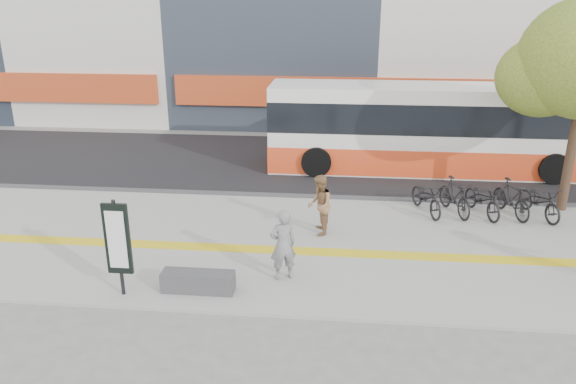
# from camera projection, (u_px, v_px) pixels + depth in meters

# --- Properties ---
(ground) EXTENTS (120.00, 120.00, 0.00)m
(ground) POSITION_uv_depth(u_px,v_px,m) (318.00, 273.00, 13.02)
(ground) COLOR slate
(ground) RESTS_ON ground
(sidewalk) EXTENTS (40.00, 7.00, 0.08)m
(sidewalk) POSITION_uv_depth(u_px,v_px,m) (321.00, 245.00, 14.41)
(sidewalk) COLOR slate
(sidewalk) RESTS_ON ground
(tactile_strip) EXTENTS (40.00, 0.45, 0.01)m
(tactile_strip) POSITION_uv_depth(u_px,v_px,m) (320.00, 252.00, 13.93)
(tactile_strip) COLOR gold
(tactile_strip) RESTS_ON sidewalk
(street) EXTENTS (40.00, 8.00, 0.06)m
(street) POSITION_uv_depth(u_px,v_px,m) (329.00, 163.00, 21.43)
(street) COLOR black
(street) RESTS_ON ground
(curb) EXTENTS (40.00, 0.25, 0.14)m
(curb) POSITION_uv_depth(u_px,v_px,m) (326.00, 198.00, 17.68)
(curb) COLOR #363638
(curb) RESTS_ON ground
(bench) EXTENTS (1.60, 0.45, 0.45)m
(bench) POSITION_uv_depth(u_px,v_px,m) (198.00, 282.00, 12.03)
(bench) COLOR #363638
(bench) RESTS_ON sidewalk
(signboard) EXTENTS (0.55, 0.10, 2.20)m
(signboard) POSITION_uv_depth(u_px,v_px,m) (118.00, 240.00, 11.54)
(signboard) COLOR black
(signboard) RESTS_ON sidewalk
(bus) EXTENTS (11.79, 2.80, 3.14)m
(bus) POSITION_uv_depth(u_px,v_px,m) (430.00, 131.00, 20.11)
(bus) COLOR white
(bus) RESTS_ON street
(bicycle_row) EXTENTS (4.46, 1.98, 1.09)m
(bicycle_row) POSITION_uv_depth(u_px,v_px,m) (483.00, 199.00, 16.13)
(bicycle_row) COLOR black
(bicycle_row) RESTS_ON sidewalk
(seated_woman) EXTENTS (0.73, 0.62, 1.69)m
(seated_woman) POSITION_uv_depth(u_px,v_px,m) (283.00, 245.00, 12.37)
(seated_woman) COLOR black
(seated_woman) RESTS_ON sidewalk
(pedestrian_tan) EXTENTS (0.68, 0.85, 1.66)m
(pedestrian_tan) POSITION_uv_depth(u_px,v_px,m) (320.00, 205.00, 14.73)
(pedestrian_tan) COLOR #8F6744
(pedestrian_tan) RESTS_ON sidewalk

